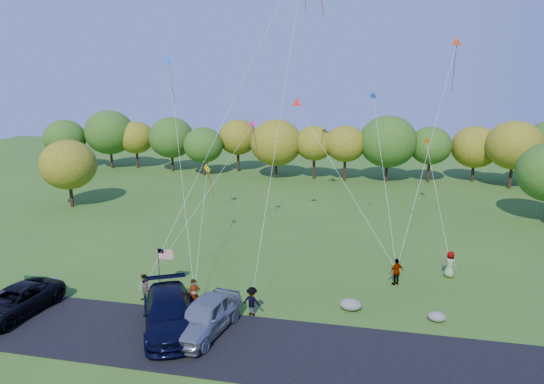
{
  "coord_description": "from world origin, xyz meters",
  "views": [
    {
      "loc": [
        8.28,
        -25.02,
        13.18
      ],
      "look_at": [
        1.69,
        6.0,
        5.57
      ],
      "focal_mm": 32.0,
      "sensor_mm": 36.0,
      "label": 1
    }
  ],
  "objects_px": {
    "minivan_dark": "(15,302)",
    "park_bench": "(37,282)",
    "flyer_a": "(194,295)",
    "flyer_e": "(450,264)",
    "trash_barrel": "(52,287)",
    "minivan_silver": "(205,316)",
    "flyer_b": "(145,288)",
    "minivan_navy": "(169,313)",
    "flyer_c": "(252,301)",
    "flyer_d": "(396,272)"
  },
  "relations": [
    {
      "from": "flyer_b",
      "to": "flyer_c",
      "type": "relative_size",
      "value": 1.01
    },
    {
      "from": "minivan_silver",
      "to": "flyer_d",
      "type": "distance_m",
      "value": 13.05
    },
    {
      "from": "minivan_navy",
      "to": "flyer_b",
      "type": "relative_size",
      "value": 3.72
    },
    {
      "from": "minivan_navy",
      "to": "trash_barrel",
      "type": "xyz_separation_m",
      "value": [
        -8.89,
        2.58,
        -0.51
      ]
    },
    {
      "from": "minivan_silver",
      "to": "flyer_b",
      "type": "bearing_deg",
      "value": 160.15
    },
    {
      "from": "minivan_dark",
      "to": "flyer_e",
      "type": "height_order",
      "value": "flyer_e"
    },
    {
      "from": "flyer_c",
      "to": "flyer_d",
      "type": "distance_m",
      "value": 10.06
    },
    {
      "from": "minivan_silver",
      "to": "minivan_navy",
      "type": "bearing_deg",
      "value": -167.55
    },
    {
      "from": "flyer_e",
      "to": "flyer_a",
      "type": "bearing_deg",
      "value": 62.62
    },
    {
      "from": "minivan_dark",
      "to": "flyer_b",
      "type": "height_order",
      "value": "flyer_b"
    },
    {
      "from": "flyer_a",
      "to": "flyer_e",
      "type": "distance_m",
      "value": 17.04
    },
    {
      "from": "minivan_dark",
      "to": "trash_barrel",
      "type": "distance_m",
      "value": 2.9
    },
    {
      "from": "flyer_d",
      "to": "trash_barrel",
      "type": "distance_m",
      "value": 21.7
    },
    {
      "from": "minivan_silver",
      "to": "flyer_e",
      "type": "relative_size",
      "value": 2.99
    },
    {
      "from": "flyer_d",
      "to": "flyer_e",
      "type": "xyz_separation_m",
      "value": [
        3.54,
        2.01,
        0.02
      ]
    },
    {
      "from": "flyer_c",
      "to": "flyer_e",
      "type": "bearing_deg",
      "value": -133.8
    },
    {
      "from": "flyer_a",
      "to": "park_bench",
      "type": "xyz_separation_m",
      "value": [
        -10.75,
        0.56,
        -0.44
      ]
    },
    {
      "from": "minivan_dark",
      "to": "flyer_a",
      "type": "xyz_separation_m",
      "value": [
        9.61,
        2.77,
        0.08
      ]
    },
    {
      "from": "minivan_dark",
      "to": "flyer_c",
      "type": "relative_size",
      "value": 3.32
    },
    {
      "from": "minivan_silver",
      "to": "flyer_c",
      "type": "height_order",
      "value": "minivan_silver"
    },
    {
      "from": "flyer_c",
      "to": "flyer_d",
      "type": "xyz_separation_m",
      "value": [
        8.1,
        5.96,
        0.04
      ]
    },
    {
      "from": "minivan_dark",
      "to": "flyer_b",
      "type": "xyz_separation_m",
      "value": [
        6.37,
        3.09,
        0.02
      ]
    },
    {
      "from": "park_bench",
      "to": "trash_barrel",
      "type": "distance_m",
      "value": 1.46
    },
    {
      "from": "minivan_dark",
      "to": "flyer_a",
      "type": "bearing_deg",
      "value": 23.13
    },
    {
      "from": "minivan_dark",
      "to": "flyer_d",
      "type": "height_order",
      "value": "flyer_d"
    },
    {
      "from": "park_bench",
      "to": "trash_barrel",
      "type": "xyz_separation_m",
      "value": [
        1.38,
        -0.46,
        -0.01
      ]
    },
    {
      "from": "flyer_b",
      "to": "flyer_d",
      "type": "distance_m",
      "value": 15.8
    },
    {
      "from": "minivan_dark",
      "to": "park_bench",
      "type": "distance_m",
      "value": 3.54
    },
    {
      "from": "minivan_dark",
      "to": "minivan_silver",
      "type": "height_order",
      "value": "minivan_silver"
    },
    {
      "from": "minivan_silver",
      "to": "flyer_d",
      "type": "bearing_deg",
      "value": 49.82
    },
    {
      "from": "minivan_navy",
      "to": "trash_barrel",
      "type": "height_order",
      "value": "minivan_navy"
    },
    {
      "from": "flyer_e",
      "to": "park_bench",
      "type": "bearing_deg",
      "value": 50.76
    },
    {
      "from": "flyer_d",
      "to": "flyer_b",
      "type": "bearing_deg",
      "value": -14.17
    },
    {
      "from": "flyer_c",
      "to": "trash_barrel",
      "type": "bearing_deg",
      "value": 11.38
    },
    {
      "from": "minivan_navy",
      "to": "park_bench",
      "type": "xyz_separation_m",
      "value": [
        -10.27,
        3.04,
        -0.51
      ]
    },
    {
      "from": "flyer_c",
      "to": "trash_barrel",
      "type": "xyz_separation_m",
      "value": [
        -12.79,
        0.1,
        -0.38
      ]
    },
    {
      "from": "flyer_e",
      "to": "trash_barrel",
      "type": "height_order",
      "value": "flyer_e"
    },
    {
      "from": "flyer_d",
      "to": "flyer_a",
      "type": "bearing_deg",
      "value": -7.71
    },
    {
      "from": "flyer_b",
      "to": "flyer_d",
      "type": "xyz_separation_m",
      "value": [
        14.76,
        5.63,
        0.03
      ]
    },
    {
      "from": "minivan_silver",
      "to": "flyer_c",
      "type": "distance_m",
      "value": 3.07
    },
    {
      "from": "minivan_silver",
      "to": "flyer_c",
      "type": "xyz_separation_m",
      "value": [
        1.92,
        2.4,
        -0.13
      ]
    },
    {
      "from": "minivan_navy",
      "to": "flyer_e",
      "type": "relative_size",
      "value": 3.52
    },
    {
      "from": "flyer_e",
      "to": "flyer_b",
      "type": "bearing_deg",
      "value": 57.41
    },
    {
      "from": "minivan_navy",
      "to": "park_bench",
      "type": "height_order",
      "value": "minivan_navy"
    },
    {
      "from": "minivan_dark",
      "to": "flyer_c",
      "type": "xyz_separation_m",
      "value": [
        13.03,
        2.77,
        0.01
      ]
    },
    {
      "from": "minivan_silver",
      "to": "park_bench",
      "type": "xyz_separation_m",
      "value": [
        -12.25,
        2.96,
        -0.5
      ]
    },
    {
      "from": "flyer_a",
      "to": "flyer_c",
      "type": "relative_size",
      "value": 1.09
    },
    {
      "from": "flyer_c",
      "to": "park_bench",
      "type": "xyz_separation_m",
      "value": [
        -14.17,
        0.56,
        -0.37
      ]
    },
    {
      "from": "flyer_d",
      "to": "park_bench",
      "type": "bearing_deg",
      "value": -21.43
    },
    {
      "from": "minivan_navy",
      "to": "flyer_a",
      "type": "distance_m",
      "value": 2.53
    }
  ]
}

